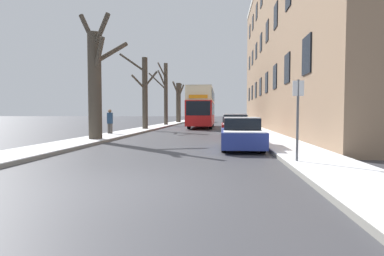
{
  "coord_description": "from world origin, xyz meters",
  "views": [
    {
      "loc": [
        2.1,
        -5.88,
        1.54
      ],
      "look_at": [
        -0.62,
        21.61,
        0.2
      ],
      "focal_mm": 28.0,
      "sensor_mm": 36.0,
      "label": 1
    }
  ],
  "objects_px": {
    "parked_car_2": "(231,124)",
    "pedestrian_left_sidewalk": "(110,121)",
    "parked_car_1": "(235,126)",
    "parked_car_0": "(241,134)",
    "double_decker_bus": "(202,106)",
    "street_sign_post": "(298,117)",
    "bare_tree_left_0": "(96,81)",
    "oncoming_van": "(201,115)",
    "bare_tree_left_3": "(178,101)",
    "bare_tree_left_1": "(144,92)",
    "bare_tree_left_2": "(165,92)"
  },
  "relations": [
    {
      "from": "parked_car_1",
      "to": "pedestrian_left_sidewalk",
      "type": "xyz_separation_m",
      "value": [
        -8.53,
        0.54,
        0.3
      ]
    },
    {
      "from": "bare_tree_left_3",
      "to": "street_sign_post",
      "type": "height_order",
      "value": "bare_tree_left_3"
    },
    {
      "from": "bare_tree_left_2",
      "to": "bare_tree_left_1",
      "type": "bearing_deg",
      "value": -90.06
    },
    {
      "from": "bare_tree_left_0",
      "to": "bare_tree_left_3",
      "type": "bearing_deg",
      "value": 90.17
    },
    {
      "from": "bare_tree_left_2",
      "to": "parked_car_2",
      "type": "xyz_separation_m",
      "value": [
        7.82,
        -10.58,
        -3.53
      ]
    },
    {
      "from": "bare_tree_left_1",
      "to": "bare_tree_left_0",
      "type": "bearing_deg",
      "value": -89.15
    },
    {
      "from": "double_decker_bus",
      "to": "bare_tree_left_0",
      "type": "bearing_deg",
      "value": -105.38
    },
    {
      "from": "bare_tree_left_2",
      "to": "parked_car_0",
      "type": "xyz_separation_m",
      "value": [
        7.82,
        -23.51,
        -3.51
      ]
    },
    {
      "from": "parked_car_2",
      "to": "pedestrian_left_sidewalk",
      "type": "bearing_deg",
      "value": -144.46
    },
    {
      "from": "bare_tree_left_0",
      "to": "oncoming_van",
      "type": "height_order",
      "value": "bare_tree_left_0"
    },
    {
      "from": "double_decker_bus",
      "to": "bare_tree_left_3",
      "type": "bearing_deg",
      "value": 107.54
    },
    {
      "from": "bare_tree_left_3",
      "to": "pedestrian_left_sidewalk",
      "type": "xyz_separation_m",
      "value": [
        -0.76,
        -27.79,
        -2.48
      ]
    },
    {
      "from": "double_decker_bus",
      "to": "oncoming_van",
      "type": "xyz_separation_m",
      "value": [
        -1.51,
        20.86,
        -1.18
      ]
    },
    {
      "from": "bare_tree_left_2",
      "to": "bare_tree_left_3",
      "type": "distance_m",
      "value": 11.14
    },
    {
      "from": "bare_tree_left_1",
      "to": "pedestrian_left_sidewalk",
      "type": "distance_m",
      "value": 7.17
    },
    {
      "from": "double_decker_bus",
      "to": "oncoming_van",
      "type": "distance_m",
      "value": 20.95
    },
    {
      "from": "oncoming_van",
      "to": "street_sign_post",
      "type": "bearing_deg",
      "value": -82.54
    },
    {
      "from": "parked_car_1",
      "to": "oncoming_van",
      "type": "relative_size",
      "value": 0.87
    },
    {
      "from": "bare_tree_left_2",
      "to": "street_sign_post",
      "type": "distance_m",
      "value": 29.36
    },
    {
      "from": "bare_tree_left_1",
      "to": "bare_tree_left_3",
      "type": "height_order",
      "value": "bare_tree_left_1"
    },
    {
      "from": "pedestrian_left_sidewalk",
      "to": "bare_tree_left_2",
      "type": "bearing_deg",
      "value": -76.48
    },
    {
      "from": "parked_car_0",
      "to": "double_decker_bus",
      "type": "bearing_deg",
      "value": 98.74
    },
    {
      "from": "bare_tree_left_1",
      "to": "parked_car_0",
      "type": "bearing_deg",
      "value": -59.92
    },
    {
      "from": "pedestrian_left_sidewalk",
      "to": "bare_tree_left_3",
      "type": "bearing_deg",
      "value": -75.62
    },
    {
      "from": "bare_tree_left_1",
      "to": "street_sign_post",
      "type": "height_order",
      "value": "bare_tree_left_1"
    },
    {
      "from": "bare_tree_left_0",
      "to": "street_sign_post",
      "type": "distance_m",
      "value": 11.47
    },
    {
      "from": "parked_car_2",
      "to": "double_decker_bus",
      "type": "bearing_deg",
      "value": 114.39
    },
    {
      "from": "parked_car_2",
      "to": "oncoming_van",
      "type": "distance_m",
      "value": 27.87
    },
    {
      "from": "parked_car_1",
      "to": "pedestrian_left_sidewalk",
      "type": "relative_size",
      "value": 2.44
    },
    {
      "from": "bare_tree_left_1",
      "to": "street_sign_post",
      "type": "relative_size",
      "value": 2.73
    },
    {
      "from": "oncoming_van",
      "to": "bare_tree_left_2",
      "type": "bearing_deg",
      "value": -101.06
    },
    {
      "from": "bare_tree_left_0",
      "to": "parked_car_0",
      "type": "relative_size",
      "value": 1.64
    },
    {
      "from": "bare_tree_left_3",
      "to": "parked_car_2",
      "type": "bearing_deg",
      "value": -70.3
    },
    {
      "from": "parked_car_2",
      "to": "oncoming_van",
      "type": "height_order",
      "value": "oncoming_van"
    },
    {
      "from": "bare_tree_left_3",
      "to": "parked_car_0",
      "type": "bearing_deg",
      "value": -77.36
    },
    {
      "from": "parked_car_0",
      "to": "oncoming_van",
      "type": "height_order",
      "value": "oncoming_van"
    },
    {
      "from": "bare_tree_left_1",
      "to": "oncoming_van",
      "type": "relative_size",
      "value": 1.34
    },
    {
      "from": "parked_car_1",
      "to": "pedestrian_left_sidewalk",
      "type": "height_order",
      "value": "pedestrian_left_sidewalk"
    },
    {
      "from": "parked_car_0",
      "to": "bare_tree_left_0",
      "type": "bearing_deg",
      "value": 161.23
    },
    {
      "from": "parked_car_0",
      "to": "parked_car_1",
      "type": "xyz_separation_m",
      "value": [
        0.0,
        6.3,
        0.06
      ]
    },
    {
      "from": "parked_car_0",
      "to": "oncoming_van",
      "type": "distance_m",
      "value": 40.69
    },
    {
      "from": "parked_car_0",
      "to": "parked_car_2",
      "type": "xyz_separation_m",
      "value": [
        -0.0,
        12.93,
        -0.03
      ]
    },
    {
      "from": "bare_tree_left_1",
      "to": "oncoming_van",
      "type": "distance_m",
      "value": 27.2
    },
    {
      "from": "pedestrian_left_sidewalk",
      "to": "oncoming_van",
      "type": "bearing_deg",
      "value": -80.86
    },
    {
      "from": "double_decker_bus",
      "to": "parked_car_0",
      "type": "bearing_deg",
      "value": -81.26
    },
    {
      "from": "parked_car_1",
      "to": "street_sign_post",
      "type": "xyz_separation_m",
      "value": [
        1.33,
        -10.55,
        0.74
      ]
    },
    {
      "from": "pedestrian_left_sidewalk",
      "to": "street_sign_post",
      "type": "bearing_deg",
      "value": 147.6
    },
    {
      "from": "parked_car_2",
      "to": "pedestrian_left_sidewalk",
      "type": "xyz_separation_m",
      "value": [
        -8.53,
        -6.09,
        0.39
      ]
    },
    {
      "from": "street_sign_post",
      "to": "double_decker_bus",
      "type": "bearing_deg",
      "value": 100.33
    },
    {
      "from": "bare_tree_left_3",
      "to": "parked_car_0",
      "type": "height_order",
      "value": "bare_tree_left_3"
    }
  ]
}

